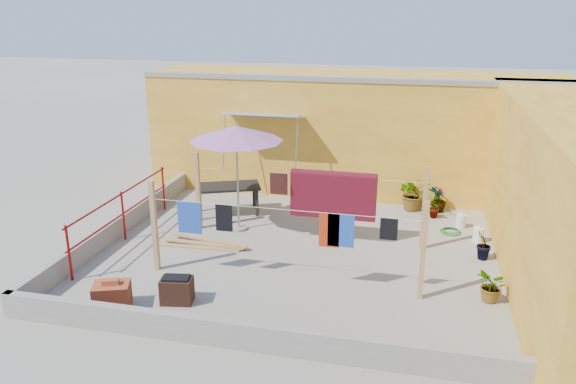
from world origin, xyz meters
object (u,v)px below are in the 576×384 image
(brazier, at_px, (177,290))
(green_hose, at_px, (451,231))
(brick_stack, at_px, (112,295))
(water_jug_a, at_px, (478,235))
(water_jug_b, at_px, (461,221))
(plant_back_a, at_px, (414,193))
(white_basin, at_px, (290,337))
(outdoor_table, at_px, (228,188))
(patio_umbrella, at_px, (236,134))

(brazier, distance_m, green_hose, 6.45)
(brick_stack, relative_size, water_jug_a, 1.96)
(water_jug_b, xyz_separation_m, plant_back_a, (-1.11, 0.97, 0.28))
(white_basin, xyz_separation_m, water_jug_a, (3.13, 4.65, 0.12))
(brick_stack, distance_m, water_jug_a, 7.66)
(brick_stack, distance_m, plant_back_a, 7.82)
(outdoor_table, bearing_deg, water_jug_b, 3.84)
(brick_stack, distance_m, brazier, 1.08)
(water_jug_a, xyz_separation_m, water_jug_b, (-0.32, 0.78, -0.00))
(water_jug_b, bearing_deg, brazier, -136.32)
(patio_umbrella, relative_size, green_hose, 5.36)
(water_jug_a, bearing_deg, water_jug_b, 112.37)
(water_jug_a, distance_m, water_jug_b, 0.85)
(patio_umbrella, distance_m, brazier, 3.98)
(white_basin, height_order, green_hose, white_basin)
(water_jug_a, height_order, green_hose, water_jug_a)
(brazier, distance_m, water_jug_b, 6.87)
(brick_stack, height_order, water_jug_b, brick_stack)
(plant_back_a, bearing_deg, water_jug_b, -41.04)
(outdoor_table, relative_size, white_basin, 3.49)
(water_jug_b, bearing_deg, brick_stack, -139.10)
(green_hose, bearing_deg, brazier, -137.31)
(water_jug_b, bearing_deg, patio_umbrella, -165.28)
(outdoor_table, xyz_separation_m, brazier, (0.58, -4.37, -0.43))
(brick_stack, bearing_deg, brazier, 23.00)
(patio_umbrella, relative_size, brazier, 4.24)
(brazier, height_order, water_jug_b, brazier)
(outdoor_table, bearing_deg, patio_umbrella, -58.12)
(brick_stack, xyz_separation_m, brazier, (1.00, 0.42, 0.01))
(brazier, relative_size, water_jug_a, 1.61)
(white_basin, xyz_separation_m, plant_back_a, (1.69, 6.40, 0.39))
(green_hose, xyz_separation_m, plant_back_a, (-0.88, 1.34, 0.40))
(patio_umbrella, distance_m, plant_back_a, 4.83)
(outdoor_table, xyz_separation_m, green_hose, (5.32, -0.00, -0.63))
(white_basin, distance_m, water_jug_a, 5.60)
(green_hose, bearing_deg, white_basin, -117.01)
(water_jug_b, distance_m, green_hose, 0.46)
(brick_stack, bearing_deg, patio_umbrella, 75.57)
(white_basin, distance_m, green_hose, 5.68)
(outdoor_table, xyz_separation_m, water_jug_a, (5.87, -0.41, -0.50))
(plant_back_a, bearing_deg, white_basin, -104.83)
(brick_stack, distance_m, white_basin, 3.17)
(patio_umbrella, bearing_deg, white_basin, -62.35)
(outdoor_table, xyz_separation_m, white_basin, (2.74, -5.06, -0.62))
(brazier, xyz_separation_m, white_basin, (2.16, -0.69, -0.19))
(green_hose, relative_size, plant_back_a, 0.53)
(water_jug_a, xyz_separation_m, green_hose, (-0.55, 0.41, -0.13))
(green_hose, bearing_deg, plant_back_a, 123.31)
(outdoor_table, distance_m, white_basin, 5.79)
(green_hose, bearing_deg, outdoor_table, 179.99)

